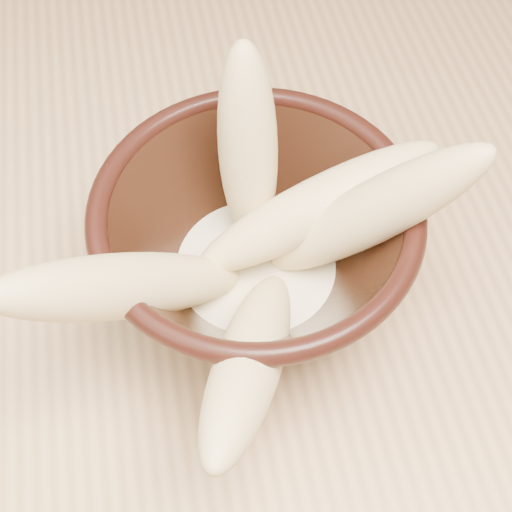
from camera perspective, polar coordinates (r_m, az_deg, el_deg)
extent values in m
plane|color=tan|center=(1.24, 5.87, -18.70)|extent=(4.00, 4.00, 0.00)
cube|color=#DAAF77|center=(0.58, 12.07, 0.34)|extent=(1.20, 0.80, 0.04)
cylinder|color=black|center=(0.51, 0.00, -3.02)|extent=(0.09, 0.09, 0.01)
cylinder|color=black|center=(0.50, 0.00, -1.79)|extent=(0.09, 0.09, 0.01)
torus|color=black|center=(0.43, 0.00, 3.67)|extent=(0.21, 0.21, 0.01)
cylinder|color=#F5ECC5|center=(0.49, 0.00, -1.17)|extent=(0.12, 0.12, 0.02)
ellipsoid|color=#E9D48A|center=(0.45, -0.64, 8.57)|extent=(0.04, 0.08, 0.15)
ellipsoid|color=#E9D48A|center=(0.41, -10.02, -2.34)|extent=(0.17, 0.11, 0.15)
ellipsoid|color=#E9D48A|center=(0.44, 9.20, 3.42)|extent=(0.15, 0.07, 0.15)
ellipsoid|color=#E9D48A|center=(0.46, 4.90, 3.89)|extent=(0.18, 0.07, 0.09)
ellipsoid|color=#E9D48A|center=(0.40, -0.47, -8.21)|extent=(0.10, 0.18, 0.12)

